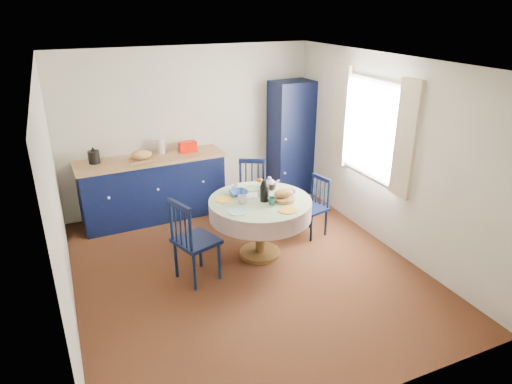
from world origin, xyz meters
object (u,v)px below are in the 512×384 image
kitchen_counter (153,187)px  chair_far (252,192)px  mug_d (235,188)px  mug_b (272,201)px  mug_c (272,187)px  dining_table (261,209)px  chair_right (314,206)px  mug_a (242,200)px  cobalt_bowl (239,193)px  pantry_cabinet (291,139)px  chair_left (193,240)px

kitchen_counter → chair_far: kitchen_counter is taller
chair_far → mug_d: bearing=-104.6°
mug_b → mug_c: bearing=64.1°
dining_table → chair_right: bearing=14.5°
mug_a → cobalt_bowl: mug_a is taller
chair_far → chair_right: bearing=-19.9°
mug_b → mug_a: bearing=150.1°
mug_c → dining_table: bearing=-138.5°
cobalt_bowl → dining_table: bearing=-51.3°
dining_table → chair_far: (0.27, 0.92, -0.18)m
dining_table → mug_d: (-0.19, 0.39, 0.17)m
mug_c → cobalt_bowl: mug_c is taller
pantry_cabinet → dining_table: 2.21m
chair_left → chair_far: 1.67m
mug_d → cobalt_bowl: size_ratio=0.39×
pantry_cabinet → chair_far: 1.42m
dining_table → mug_a: size_ratio=10.22×
dining_table → cobalt_bowl: dining_table is taller
kitchen_counter → mug_a: 1.90m
mug_b → cobalt_bowl: mug_b is taller
chair_left → chair_right: size_ratio=1.24×
mug_a → cobalt_bowl: size_ratio=0.53×
mug_a → mug_c: bearing=25.4°
chair_right → chair_far: bearing=-150.8°
kitchen_counter → mug_d: bearing=-59.9°
mug_b → cobalt_bowl: size_ratio=0.42×
chair_right → cobalt_bowl: bearing=-104.9°
mug_c → cobalt_bowl: (-0.47, 0.01, -0.02)m
kitchen_counter → chair_far: 1.50m
chair_right → mug_b: (-0.86, -0.43, 0.40)m
pantry_cabinet → chair_left: (-2.30, -1.95, -0.43)m
chair_left → mug_a: (0.71, 0.20, 0.30)m
mug_c → mug_b: bearing=-115.9°
dining_table → chair_right: (0.92, 0.24, -0.23)m
chair_right → mug_a: (-1.18, -0.25, 0.40)m
pantry_cabinet → mug_b: 2.32m
pantry_cabinet → chair_right: pantry_cabinet is taller
chair_left → mug_c: chair_left is taller
pantry_cabinet → dining_table: bearing=-131.7°
chair_far → mug_d: (-0.46, -0.53, 0.34)m
chair_left → chair_right: (1.88, 0.45, -0.10)m
chair_right → mug_c: size_ratio=7.46×
chair_left → cobalt_bowl: 0.93m
dining_table → mug_a: 0.31m
chair_right → mug_d: size_ratio=9.15×
pantry_cabinet → mug_d: 2.04m
chair_far → mug_c: chair_far is taller
chair_right → dining_table: bearing=-89.9°
mug_c → cobalt_bowl: size_ratio=0.48×
pantry_cabinet → cobalt_bowl: (-1.54, -1.49, -0.15)m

